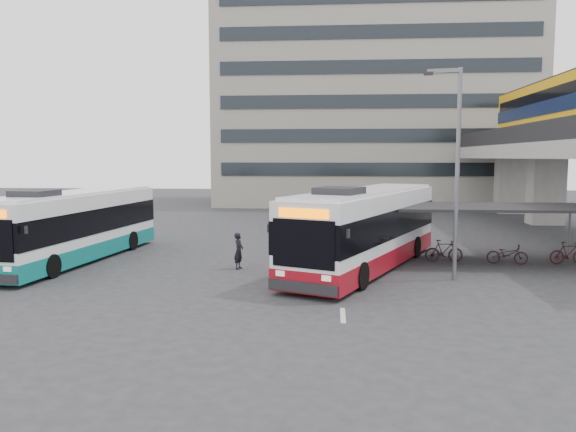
# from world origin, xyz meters

# --- Properties ---
(ground) EXTENTS (120.00, 120.00, 0.00)m
(ground) POSITION_xyz_m (0.00, 0.00, 0.00)
(ground) COLOR #28282B
(ground) RESTS_ON ground
(viaduct) EXTENTS (8.00, 32.00, 9.68)m
(viaduct) POSITION_xyz_m (17.00, 13.55, 6.23)
(viaduct) COLOR gray
(viaduct) RESTS_ON ground
(bike_shelter) EXTENTS (10.00, 4.00, 2.54)m
(bike_shelter) POSITION_xyz_m (8.45, 3.00, 1.64)
(bike_shelter) COLOR #595B60
(bike_shelter) RESTS_ON ground
(office_block) EXTENTS (30.00, 15.00, 25.00)m
(office_block) POSITION_xyz_m (6.00, 36.00, 12.50)
(office_block) COLOR gray
(office_block) RESTS_ON ground
(road_markings) EXTENTS (0.15, 7.60, 0.01)m
(road_markings) POSITION_xyz_m (2.50, -3.00, 0.01)
(road_markings) COLOR beige
(road_markings) RESTS_ON ground
(bus_main) EXTENTS (7.17, 12.14, 3.57)m
(bus_main) POSITION_xyz_m (3.59, 1.31, 1.66)
(bus_main) COLOR white
(bus_main) RESTS_ON ground
(bus_teal) EXTENTS (3.65, 11.59, 3.37)m
(bus_teal) POSITION_xyz_m (-9.43, 2.00, 1.56)
(bus_teal) COLOR white
(bus_teal) RESTS_ON ground
(pedestrian) EXTENTS (0.46, 0.61, 1.53)m
(pedestrian) POSITION_xyz_m (-1.74, 0.67, 0.77)
(pedestrian) COLOR black
(pedestrian) RESTS_ON ground
(lamp_post) EXTENTS (1.40, 0.41, 7.98)m
(lamp_post) POSITION_xyz_m (6.73, -0.76, 4.55)
(lamp_post) COLOR #595B60
(lamp_post) RESTS_ON ground
(sign_totem_mid) EXTENTS (0.49, 0.23, 2.28)m
(sign_totem_mid) POSITION_xyz_m (-11.94, 3.59, 1.18)
(sign_totem_mid) COLOR #B3110B
(sign_totem_mid) RESTS_ON ground
(sign_totem_north) EXTENTS (0.56, 0.23, 2.57)m
(sign_totem_north) POSITION_xyz_m (-11.65, 7.74, 1.33)
(sign_totem_north) COLOR #B3110B
(sign_totem_north) RESTS_ON ground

